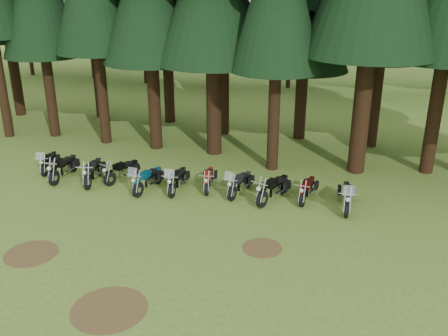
{
  "coord_description": "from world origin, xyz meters",
  "views": [
    {
      "loc": [
        7.31,
        -14.39,
        8.93
      ],
      "look_at": [
        1.86,
        5.0,
        1.0
      ],
      "focal_mm": 40.0,
      "sensor_mm": 36.0,
      "label": 1
    }
  ],
  "objects_px": {
    "motorcycle_0": "(49,162)",
    "motorcycle_10": "(346,197)",
    "motorcycle_3": "(122,171)",
    "motorcycle_5": "(177,180)",
    "motorcycle_1": "(64,168)",
    "motorcycle_7": "(240,184)",
    "motorcycle_6": "(209,180)",
    "motorcycle_4": "(148,180)",
    "motorcycle_8": "(273,189)",
    "motorcycle_9": "(307,190)",
    "motorcycle_2": "(93,172)"
  },
  "relations": [
    {
      "from": "motorcycle_10",
      "to": "motorcycle_5",
      "type": "bearing_deg",
      "value": 177.34
    },
    {
      "from": "motorcycle_5",
      "to": "motorcycle_4",
      "type": "bearing_deg",
      "value": -167.76
    },
    {
      "from": "motorcycle_3",
      "to": "motorcycle_6",
      "type": "relative_size",
      "value": 1.01
    },
    {
      "from": "motorcycle_8",
      "to": "motorcycle_6",
      "type": "bearing_deg",
      "value": -167.23
    },
    {
      "from": "motorcycle_7",
      "to": "motorcycle_4",
      "type": "bearing_deg",
      "value": -157.95
    },
    {
      "from": "motorcycle_2",
      "to": "motorcycle_8",
      "type": "relative_size",
      "value": 1.02
    },
    {
      "from": "motorcycle_7",
      "to": "motorcycle_9",
      "type": "bearing_deg",
      "value": 16.13
    },
    {
      "from": "motorcycle_4",
      "to": "motorcycle_10",
      "type": "bearing_deg",
      "value": 12.61
    },
    {
      "from": "motorcycle_7",
      "to": "motorcycle_9",
      "type": "height_order",
      "value": "motorcycle_7"
    },
    {
      "from": "motorcycle_5",
      "to": "motorcycle_8",
      "type": "bearing_deg",
      "value": -0.42
    },
    {
      "from": "motorcycle_3",
      "to": "motorcycle_7",
      "type": "bearing_deg",
      "value": 20.82
    },
    {
      "from": "motorcycle_7",
      "to": "motorcycle_10",
      "type": "relative_size",
      "value": 0.94
    },
    {
      "from": "motorcycle_1",
      "to": "motorcycle_4",
      "type": "xyz_separation_m",
      "value": [
        4.31,
        -0.21,
        -0.01
      ]
    },
    {
      "from": "motorcycle_6",
      "to": "motorcycle_9",
      "type": "bearing_deg",
      "value": -9.87
    },
    {
      "from": "motorcycle_0",
      "to": "motorcycle_3",
      "type": "bearing_deg",
      "value": -16.65
    },
    {
      "from": "motorcycle_0",
      "to": "motorcycle_3",
      "type": "height_order",
      "value": "motorcycle_0"
    },
    {
      "from": "motorcycle_1",
      "to": "motorcycle_8",
      "type": "distance_m",
      "value": 9.76
    },
    {
      "from": "motorcycle_4",
      "to": "motorcycle_10",
      "type": "relative_size",
      "value": 0.98
    },
    {
      "from": "motorcycle_3",
      "to": "motorcycle_7",
      "type": "distance_m",
      "value": 5.54
    },
    {
      "from": "motorcycle_2",
      "to": "motorcycle_10",
      "type": "relative_size",
      "value": 0.99
    },
    {
      "from": "motorcycle_6",
      "to": "motorcycle_8",
      "type": "bearing_deg",
      "value": -18.55
    },
    {
      "from": "motorcycle_1",
      "to": "motorcycle_7",
      "type": "xyz_separation_m",
      "value": [
        8.27,
        0.5,
        -0.03
      ]
    },
    {
      "from": "motorcycle_4",
      "to": "motorcycle_10",
      "type": "distance_m",
      "value": 8.45
    },
    {
      "from": "motorcycle_3",
      "to": "motorcycle_5",
      "type": "bearing_deg",
      "value": 12.95
    },
    {
      "from": "motorcycle_4",
      "to": "motorcycle_1",
      "type": "bearing_deg",
      "value": -173.56
    },
    {
      "from": "motorcycle_3",
      "to": "motorcycle_10",
      "type": "bearing_deg",
      "value": 19.51
    },
    {
      "from": "motorcycle_3",
      "to": "motorcycle_4",
      "type": "height_order",
      "value": "motorcycle_4"
    },
    {
      "from": "motorcycle_0",
      "to": "motorcycle_6",
      "type": "bearing_deg",
      "value": -14.4
    },
    {
      "from": "motorcycle_5",
      "to": "motorcycle_7",
      "type": "height_order",
      "value": "motorcycle_5"
    },
    {
      "from": "motorcycle_7",
      "to": "motorcycle_6",
      "type": "bearing_deg",
      "value": -175.51
    },
    {
      "from": "motorcycle_6",
      "to": "motorcycle_5",
      "type": "bearing_deg",
      "value": -165.6
    },
    {
      "from": "motorcycle_8",
      "to": "motorcycle_9",
      "type": "distance_m",
      "value": 1.44
    },
    {
      "from": "motorcycle_4",
      "to": "motorcycle_10",
      "type": "xyz_separation_m",
      "value": [
        8.43,
        0.49,
        0.01
      ]
    },
    {
      "from": "motorcycle_3",
      "to": "motorcycle_9",
      "type": "bearing_deg",
      "value": 22.3
    },
    {
      "from": "motorcycle_5",
      "to": "motorcycle_1",
      "type": "bearing_deg",
      "value": 178.71
    },
    {
      "from": "motorcycle_1",
      "to": "motorcycle_4",
      "type": "height_order",
      "value": "motorcycle_4"
    },
    {
      "from": "motorcycle_6",
      "to": "motorcycle_0",
      "type": "bearing_deg",
      "value": 170.15
    },
    {
      "from": "motorcycle_1",
      "to": "motorcycle_7",
      "type": "height_order",
      "value": "motorcycle_7"
    },
    {
      "from": "motorcycle_0",
      "to": "motorcycle_10",
      "type": "distance_m",
      "value": 13.94
    },
    {
      "from": "motorcycle_1",
      "to": "motorcycle_4",
      "type": "relative_size",
      "value": 1.04
    },
    {
      "from": "motorcycle_1",
      "to": "motorcycle_9",
      "type": "distance_m",
      "value": 11.15
    },
    {
      "from": "motorcycle_8",
      "to": "motorcycle_10",
      "type": "relative_size",
      "value": 0.97
    },
    {
      "from": "motorcycle_3",
      "to": "motorcycle_8",
      "type": "relative_size",
      "value": 0.9
    },
    {
      "from": "motorcycle_0",
      "to": "motorcycle_10",
      "type": "height_order",
      "value": "motorcycle_10"
    },
    {
      "from": "motorcycle_3",
      "to": "motorcycle_9",
      "type": "distance_m",
      "value": 8.39
    },
    {
      "from": "motorcycle_4",
      "to": "motorcycle_6",
      "type": "height_order",
      "value": "motorcycle_4"
    },
    {
      "from": "motorcycle_3",
      "to": "motorcycle_9",
      "type": "height_order",
      "value": "motorcycle_3"
    },
    {
      "from": "motorcycle_1",
      "to": "motorcycle_9",
      "type": "height_order",
      "value": "motorcycle_1"
    },
    {
      "from": "motorcycle_0",
      "to": "motorcycle_2",
      "type": "height_order",
      "value": "motorcycle_0"
    },
    {
      "from": "motorcycle_0",
      "to": "motorcycle_1",
      "type": "xyz_separation_m",
      "value": [
        1.2,
        -0.63,
        0.06
      ]
    }
  ]
}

